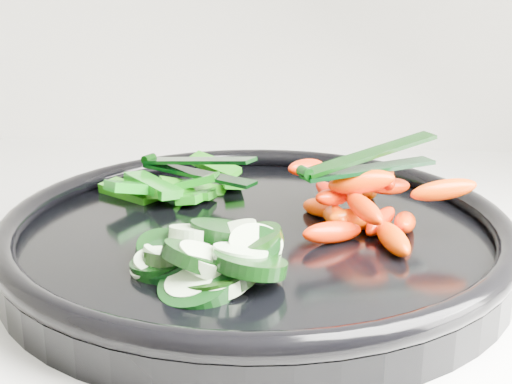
# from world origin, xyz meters

# --- Properties ---
(veggie_tray) EXTENTS (0.45, 0.45, 0.04)m
(veggie_tray) POSITION_xyz_m (-0.35, 1.65, 0.95)
(veggie_tray) COLOR black
(veggie_tray) RESTS_ON counter
(cucumber_pile) EXTENTS (0.12, 0.13, 0.04)m
(cucumber_pile) POSITION_xyz_m (-0.37, 1.58, 0.96)
(cucumber_pile) COLOR black
(cucumber_pile) RESTS_ON veggie_tray
(carrot_pile) EXTENTS (0.14, 0.16, 0.06)m
(carrot_pile) POSITION_xyz_m (-0.27, 1.67, 0.97)
(carrot_pile) COLOR #FF1900
(carrot_pile) RESTS_ON veggie_tray
(pepper_pile) EXTENTS (0.13, 0.12, 0.04)m
(pepper_pile) POSITION_xyz_m (-0.43, 1.72, 0.96)
(pepper_pile) COLOR #19730B
(pepper_pile) RESTS_ON veggie_tray
(tong_carrot) EXTENTS (0.10, 0.07, 0.02)m
(tong_carrot) POSITION_xyz_m (-0.27, 1.67, 1.00)
(tong_carrot) COLOR black
(tong_carrot) RESTS_ON carrot_pile
(tong_pepper) EXTENTS (0.11, 0.07, 0.02)m
(tong_pepper) POSITION_xyz_m (-0.41, 1.73, 0.98)
(tong_pepper) COLOR black
(tong_pepper) RESTS_ON pepper_pile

